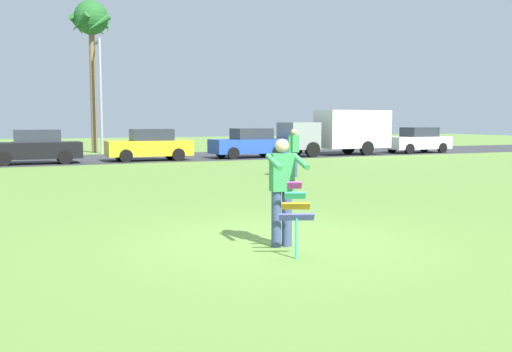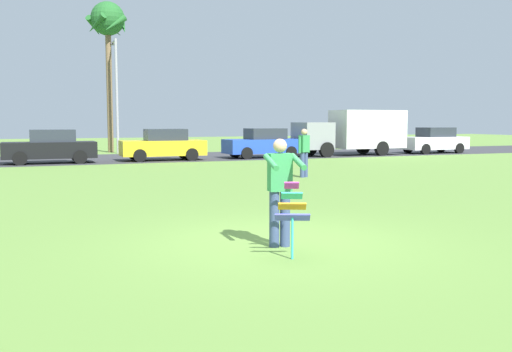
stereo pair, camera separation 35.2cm
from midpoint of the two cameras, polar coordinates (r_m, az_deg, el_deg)
ground_plane at (r=9.53m, az=3.29°, el=-6.65°), size 120.00×120.00×0.00m
road_strip at (r=31.13m, az=-14.79°, el=1.68°), size 120.00×8.00×0.01m
person_kite_flyer at (r=9.03m, az=3.56°, el=-1.21°), size 0.60×0.70×1.73m
kite_held at (r=8.44m, az=4.83°, el=-3.26°), size 0.59×0.72×1.09m
parked_car_black at (r=28.46m, az=-19.59°, el=2.74°), size 4.20×1.84×1.60m
parked_car_yellow at (r=29.22m, az=-8.92°, el=3.06°), size 4.23×1.90×1.60m
parked_car_blue at (r=30.96m, az=1.07°, el=3.26°), size 4.25×1.94×1.60m
parked_truck_grey_van at (r=33.68m, az=10.26°, el=4.45°), size 6.77×2.28×2.62m
parked_car_white at (r=37.06m, az=17.68°, el=3.38°), size 4.23×1.89×1.60m
palm_tree_right_near at (r=38.01m, az=-14.36°, el=14.37°), size 2.58×2.71×9.44m
streetlight_pole at (r=36.39m, az=-13.55°, el=8.53°), size 0.24×1.65×7.00m
person_walker_near at (r=20.35m, az=5.33°, el=2.49°), size 0.54×0.34×1.73m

